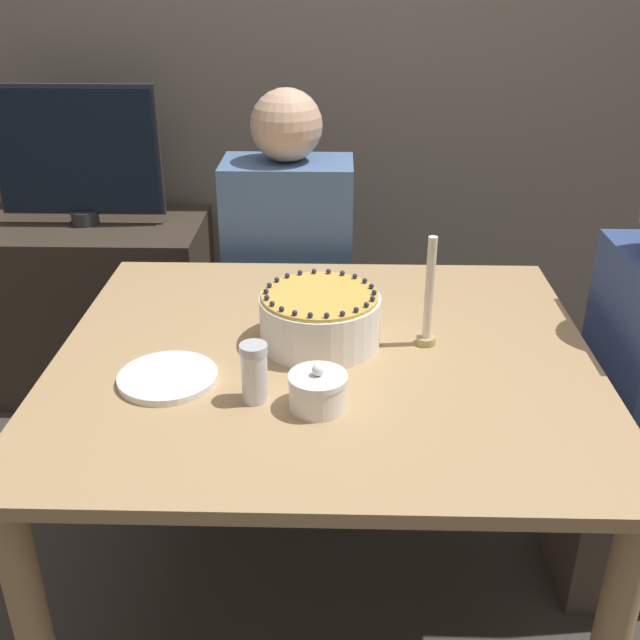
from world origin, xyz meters
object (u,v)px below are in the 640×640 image
Objects in this scene: tv_monitor at (76,154)px; person_man_blue_shirt at (290,302)px; candle at (429,302)px; sugar_bowl at (318,391)px; sugar_shaker at (254,372)px; cake at (320,318)px.

person_man_blue_shirt is at bearing -25.75° from tv_monitor.
person_man_blue_shirt reaches higher than candle.
sugar_bowl is 0.94× the size of sugar_shaker.
candle is 0.44× the size of tv_monitor.
sugar_shaker is 0.21× the size of tv_monitor.
sugar_shaker is 0.45m from candle.
cake is 0.28m from sugar_bowl.
person_man_blue_shirt is (-0.12, 0.69, -0.28)m from cake.
cake is 0.47× the size of tv_monitor.
tv_monitor reaches higher than sugar_shaker.
cake is at bearing 99.72° from person_man_blue_shirt.
cake is 0.75m from person_man_blue_shirt.
sugar_shaker is (-0.13, 0.02, 0.03)m from sugar_bowl.
candle is 1.56m from tv_monitor.
tv_monitor is at bearing 123.74° from sugar_bowl.
tv_monitor is (-0.77, 0.37, 0.40)m from person_man_blue_shirt.
sugar_bowl is 0.38m from candle.
person_man_blue_shirt is at bearing 89.59° from sugar_shaker.
cake is at bearing 63.88° from sugar_shaker.
sugar_shaker is at bearing 89.59° from person_man_blue_shirt.
tv_monitor is (-0.77, 1.32, 0.11)m from sugar_shaker.
tv_monitor is (-0.89, 1.34, 0.14)m from sugar_bowl.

